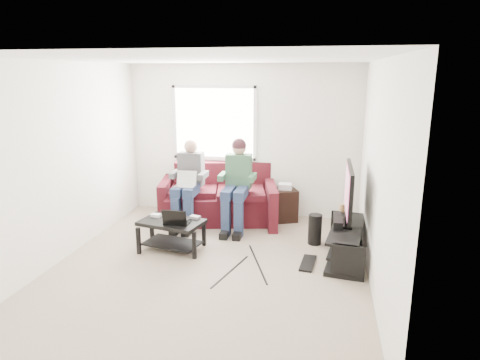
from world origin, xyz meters
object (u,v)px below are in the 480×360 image
at_px(sofa, 218,200).
at_px(tv_stand, 346,244).
at_px(subwoofer, 315,229).
at_px(end_table, 285,204).
at_px(tv, 349,192).
at_px(coffee_table, 172,228).

xyz_separation_m(sofa, tv_stand, (2.08, -1.20, -0.14)).
xyz_separation_m(subwoofer, end_table, (-0.53, 0.94, 0.07)).
relative_size(sofa, end_table, 3.36).
bearing_deg(tv, sofa, 152.05).
distance_m(sofa, end_table, 1.13).
height_order(coffee_table, end_table, end_table).
relative_size(sofa, subwoofer, 4.86).
relative_size(tv_stand, end_table, 2.14).
bearing_deg(coffee_table, tv_stand, 4.67).
bearing_deg(subwoofer, tv_stand, -44.10).
bearing_deg(coffee_table, subwoofer, 17.19).
height_order(coffee_table, tv_stand, tv_stand).
bearing_deg(end_table, coffee_table, -132.90).
bearing_deg(sofa, tv, -27.95).
distance_m(coffee_table, end_table, 2.12).
bearing_deg(tv_stand, sofa, 149.97).
bearing_deg(tv_stand, end_table, 125.29).
height_order(sofa, end_table, sofa).
bearing_deg(subwoofer, coffee_table, -162.81).
bearing_deg(sofa, coffee_table, -103.03).
relative_size(coffee_table, end_table, 1.47).
distance_m(subwoofer, end_table, 1.08).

